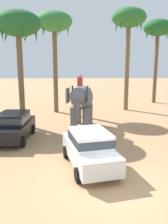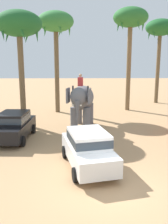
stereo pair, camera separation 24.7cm
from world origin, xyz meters
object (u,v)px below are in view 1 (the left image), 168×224
object	(u,v)px
elephant_with_mahout	(81,100)
palm_tree_left_of_road	(18,27)
car_sedan_foreground	(90,147)
palm_tree_near_hut	(129,21)
palm_tree_far_back	(158,31)
palm_tree_leaning_seaward	(54,25)
car_parked_far_side	(14,125)

from	to	relation	value
elephant_with_mahout	palm_tree_left_of_road	distance (m)	6.68
car_sedan_foreground	palm_tree_near_hut	size ratio (longest dim) A/B	0.46
elephant_with_mahout	palm_tree_near_hut	world-z (taller)	palm_tree_near_hut
car_sedan_foreground	palm_tree_far_back	xyz separation A→B (m)	(8.57, 17.17, 7.07)
palm_tree_left_of_road	palm_tree_leaning_seaward	world-z (taller)	palm_tree_leaning_seaward
car_parked_far_side	palm_tree_left_of_road	world-z (taller)	palm_tree_left_of_road
palm_tree_near_hut	palm_tree_far_back	bearing A→B (deg)	44.75
car_parked_far_side	palm_tree_far_back	size ratio (longest dim) A/B	0.45
elephant_with_mahout	palm_tree_leaning_seaward	xyz separation A→B (m)	(-2.21, 5.53, 5.85)
car_sedan_foreground	palm_tree_leaning_seaward	size ratio (longest dim) A/B	0.48
palm_tree_near_hut	car_parked_far_side	bearing A→B (deg)	-134.16
elephant_with_mahout	palm_tree_near_hut	distance (m)	10.03
car_parked_far_side	palm_tree_far_back	xyz separation A→B (m)	(12.90, 13.12, 7.07)
palm_tree_left_of_road	palm_tree_leaning_seaward	bearing A→B (deg)	66.13
elephant_with_mahout	palm_tree_leaning_seaward	world-z (taller)	palm_tree_leaning_seaward
palm_tree_leaning_seaward	palm_tree_far_back	bearing A→B (deg)	24.17
palm_tree_near_hut	palm_tree_leaning_seaward	size ratio (longest dim) A/B	1.06
elephant_with_mahout	palm_tree_leaning_seaward	distance (m)	8.34
elephant_with_mahout	palm_tree_far_back	world-z (taller)	palm_tree_far_back
car_parked_far_side	palm_tree_near_hut	size ratio (longest dim) A/B	0.44
car_parked_far_side	palm_tree_left_of_road	size ratio (longest dim) A/B	0.51
elephant_with_mahout	palm_tree_left_of_road	xyz separation A→B (m)	(-4.33, 0.73, 5.04)
elephant_with_mahout	palm_tree_leaning_seaward	size ratio (longest dim) A/B	0.44
car_parked_far_side	palm_tree_leaning_seaward	distance (m)	10.91
car_sedan_foreground	car_parked_far_side	world-z (taller)	same
car_parked_far_side	elephant_with_mahout	world-z (taller)	elephant_with_mahout
elephant_with_mahout	palm_tree_near_hut	bearing A→B (deg)	54.08
car_sedan_foreground	palm_tree_far_back	world-z (taller)	palm_tree_far_back
car_parked_far_side	palm_tree_near_hut	xyz separation A→B (m)	(8.74, 9.00, 7.38)
palm_tree_left_of_road	palm_tree_far_back	size ratio (longest dim) A/B	0.89
elephant_with_mahout	palm_tree_left_of_road	bearing A→B (deg)	170.50
car_sedan_foreground	palm_tree_near_hut	bearing A→B (deg)	71.34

